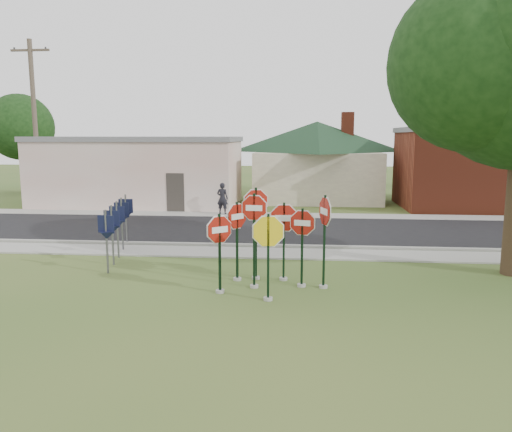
# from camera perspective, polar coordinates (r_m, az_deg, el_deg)

# --- Properties ---
(ground) EXTENTS (120.00, 120.00, 0.00)m
(ground) POSITION_cam_1_polar(r_m,az_deg,el_deg) (12.84, 0.67, -10.08)
(ground) COLOR #32521E
(ground) RESTS_ON ground
(sidewalk_near) EXTENTS (60.00, 1.60, 0.06)m
(sidewalk_near) POSITION_cam_1_polar(r_m,az_deg,el_deg) (18.10, 2.02, -4.28)
(sidewalk_near) COLOR #97968F
(sidewalk_near) RESTS_ON ground
(road) EXTENTS (60.00, 7.00, 0.04)m
(road) POSITION_cam_1_polar(r_m,az_deg,el_deg) (22.50, 2.64, -1.66)
(road) COLOR black
(road) RESTS_ON ground
(sidewalk_far) EXTENTS (60.00, 1.60, 0.06)m
(sidewalk_far) POSITION_cam_1_polar(r_m,az_deg,el_deg) (26.73, 3.04, 0.07)
(sidewalk_far) COLOR #97968F
(sidewalk_far) RESTS_ON ground
(curb) EXTENTS (60.00, 0.20, 0.14)m
(curb) POSITION_cam_1_polar(r_m,az_deg,el_deg) (19.07, 2.18, -3.47)
(curb) COLOR #97968F
(curb) RESTS_ON ground
(stop_sign_center) EXTENTS (1.00, 0.24, 2.77)m
(stop_sign_center) POSITION_cam_1_polar(r_m,az_deg,el_deg) (13.79, -0.21, -1.34)
(stop_sign_center) COLOR gray
(stop_sign_center) RESTS_ON ground
(stop_sign_yellow) EXTENTS (1.14, 0.24, 2.40)m
(stop_sign_yellow) POSITION_cam_1_polar(r_m,az_deg,el_deg) (12.76, 1.40, -3.34)
(stop_sign_yellow) COLOR gray
(stop_sign_yellow) RESTS_ON ground
(stop_sign_left) EXTENTS (0.82, 0.69, 2.28)m
(stop_sign_left) POSITION_cam_1_polar(r_m,az_deg,el_deg) (13.43, -4.19, -3.11)
(stop_sign_left) COLOR gray
(stop_sign_left) RESTS_ON ground
(stop_sign_right) EXTENTS (0.98, 0.25, 2.34)m
(stop_sign_right) POSITION_cam_1_polar(r_m,az_deg,el_deg) (13.99, 5.31, -2.49)
(stop_sign_right) COLOR gray
(stop_sign_right) RESTS_ON ground
(stop_sign_back_right) EXTENTS (1.13, 0.24, 2.44)m
(stop_sign_back_right) POSITION_cam_1_polar(r_m,az_deg,el_deg) (14.57, 3.21, -1.63)
(stop_sign_back_right) COLOR gray
(stop_sign_back_right) RESTS_ON ground
(stop_sign_back_left) EXTENTS (0.98, 0.30, 2.85)m
(stop_sign_back_left) POSITION_cam_1_polar(r_m,az_deg,el_deg) (14.61, -0.01, -0.51)
(stop_sign_back_left) COLOR gray
(stop_sign_back_left) RESTS_ON ground
(stop_sign_far_right) EXTENTS (0.36, 1.07, 2.74)m
(stop_sign_far_right) POSITION_cam_1_polar(r_m,az_deg,el_deg) (13.89, 7.84, -1.29)
(stop_sign_far_right) COLOR gray
(stop_sign_far_right) RESTS_ON ground
(stop_sign_far_left) EXTENTS (0.67, 0.84, 2.45)m
(stop_sign_far_left) POSITION_cam_1_polar(r_m,az_deg,el_deg) (14.55, -2.18, -1.66)
(stop_sign_far_left) COLOR gray
(stop_sign_far_left) RESTS_ON ground
(route_sign_row) EXTENTS (1.43, 4.63, 2.00)m
(route_sign_row) POSITION_cam_1_polar(r_m,az_deg,el_deg) (18.01, -15.56, -0.81)
(route_sign_row) COLOR #59595E
(route_sign_row) RESTS_ON ground
(building_stucco) EXTENTS (12.20, 6.20, 4.20)m
(building_stucco) POSITION_cam_1_polar(r_m,az_deg,el_deg) (31.75, -13.19, 5.12)
(building_stucco) COLOR silver
(building_stucco) RESTS_ON ground
(building_house) EXTENTS (11.60, 11.60, 6.20)m
(building_house) POSITION_cam_1_polar(r_m,az_deg,el_deg) (34.11, 6.97, 8.07)
(building_house) COLOR beige
(building_house) RESTS_ON ground
(building_brick) EXTENTS (10.20, 6.20, 4.75)m
(building_brick) POSITION_cam_1_polar(r_m,az_deg,el_deg) (32.58, 25.06, 5.06)
(building_brick) COLOR maroon
(building_brick) RESTS_ON ground
(utility_pole_near) EXTENTS (2.20, 0.26, 9.50)m
(utility_pole_near) POSITION_cam_1_polar(r_m,az_deg,el_deg) (31.12, -23.94, 9.71)
(utility_pole_near) COLOR #4A3E31
(utility_pole_near) RESTS_ON ground
(bg_tree_left) EXTENTS (4.90, 4.90, 7.35)m
(bg_tree_left) POSITION_cam_1_polar(r_m,az_deg,el_deg) (41.72, -25.35, 9.14)
(bg_tree_left) COLOR #312015
(bg_tree_left) RESTS_ON ground
(pedestrian) EXTENTS (0.68, 0.50, 1.70)m
(pedestrian) POSITION_cam_1_polar(r_m,az_deg,el_deg) (26.95, -3.86, 2.03)
(pedestrian) COLOR black
(pedestrian) RESTS_ON sidewalk_far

